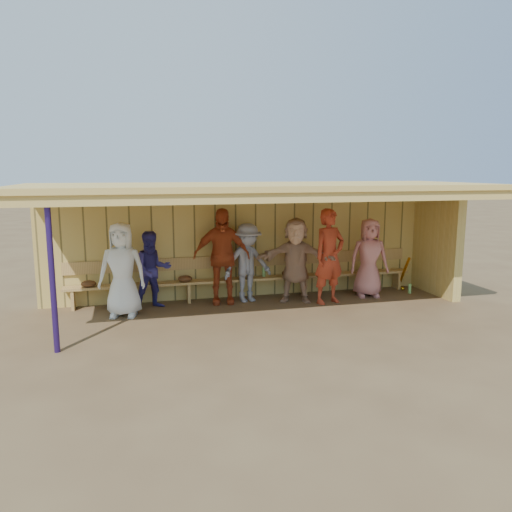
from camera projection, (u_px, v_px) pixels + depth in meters
The scene contains 11 objects.
ground at pixel (260, 311), 9.87m from camera, with size 90.00×90.00×0.00m, color brown.
player_b at pixel (122, 270), 9.40m from camera, with size 0.88×0.57×1.80m, color white.
player_c at pixel (152, 270), 9.98m from camera, with size 0.76×0.59×1.56m, color navy.
player_d at pixel (222, 256), 10.32m from camera, with size 1.17×0.49×1.99m, color #B5411D.
player_e at pixel (247, 263), 10.49m from camera, with size 1.07×0.62×1.66m, color gray.
player_f at pixel (296, 260), 10.46m from camera, with size 1.65×0.53×1.78m, color tan.
player_g at pixel (329, 256), 10.34m from camera, with size 0.72×0.47×1.98m, color #AA331B.
player_h at pixel (369, 258), 10.91m from camera, with size 0.84×0.55×1.72m, color #C5756F.
dugout_structure at pixel (270, 222), 10.33m from camera, with size 8.80×3.20×2.50m.
bench at pixel (247, 274), 10.85m from camera, with size 7.60×0.34×0.93m.
dugout_equipment at pixel (231, 278), 10.63m from camera, with size 7.15×0.62×0.80m.
Camera 1 is at (-2.45, -9.22, 2.76)m, focal length 35.00 mm.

